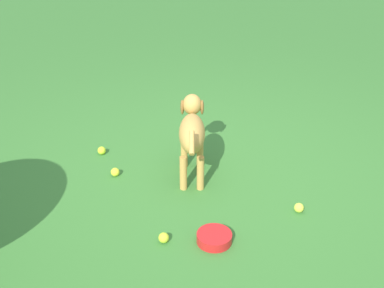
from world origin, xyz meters
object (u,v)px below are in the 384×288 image
(tennis_ball_1, at_px, (115,172))
(tennis_ball_0, at_px, (102,151))
(tennis_ball_2, at_px, (164,238))
(tennis_ball_3, at_px, (299,208))
(dog, at_px, (192,131))
(water_bowl, at_px, (214,238))

(tennis_ball_1, bearing_deg, tennis_ball_0, 125.51)
(tennis_ball_2, distance_m, tennis_ball_3, 0.95)
(tennis_ball_2, height_order, tennis_ball_3, same)
(dog, distance_m, tennis_ball_2, 0.89)
(dog, relative_size, water_bowl, 3.66)
(tennis_ball_0, distance_m, water_bowl, 1.41)
(dog, bearing_deg, tennis_ball_3, -123.97)
(tennis_ball_2, height_order, water_bowl, tennis_ball_2)
(tennis_ball_1, relative_size, tennis_ball_3, 1.00)
(tennis_ball_0, xyz_separation_m, tennis_ball_1, (0.22, -0.30, 0.00))
(tennis_ball_1, relative_size, tennis_ball_2, 1.00)
(tennis_ball_3, distance_m, water_bowl, 0.66)
(tennis_ball_3, bearing_deg, tennis_ball_2, -150.18)
(dog, height_order, tennis_ball_3, dog)
(dog, bearing_deg, tennis_ball_1, 93.41)
(water_bowl, bearing_deg, dog, 110.17)
(tennis_ball_0, relative_size, water_bowl, 0.30)
(dog, distance_m, tennis_ball_1, 0.67)
(tennis_ball_3, relative_size, water_bowl, 0.30)
(dog, bearing_deg, tennis_ball_0, 67.88)
(dog, xyz_separation_m, tennis_ball_0, (-0.78, 0.17, -0.33))
(tennis_ball_1, height_order, tennis_ball_2, same)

